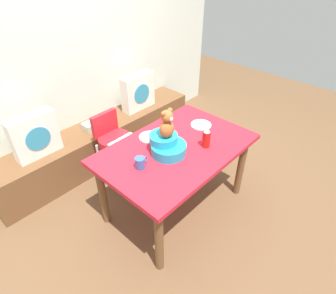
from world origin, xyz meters
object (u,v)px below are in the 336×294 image
Objects in this scene: pillow_floral_left at (35,136)px; infant_seat_teal at (167,145)px; dining_table at (176,156)px; highchair at (114,140)px; book_stack at (92,125)px; pillow_floral_right at (138,92)px; teddy_bear at (167,124)px; ketchup_bottle at (206,138)px; dinner_plate_far at (150,137)px; dinner_plate_near at (201,125)px; coffee_mug at (140,163)px.

pillow_floral_left and infant_seat_teal have the same top height.
highchair is (-0.12, 0.76, -0.12)m from dining_table.
pillow_floral_right is at bearing -1.71° from book_stack.
pillow_floral_left is 1.34m from pillow_floral_right.
book_stack is at bearing 1.88° from pillow_floral_left.
infant_seat_teal is at bearing 90.00° from teddy_bear.
teddy_bear reaches higher than pillow_floral_right.
book_stack is 1.23m from infant_seat_teal.
ketchup_bottle is (0.30, -0.94, 0.31)m from highchair.
pillow_floral_left is at bearing 118.00° from teddy_bear.
dining_table is (-0.61, -1.17, -0.04)m from pillow_floral_right.
dinner_plate_far is (0.06, 0.27, -0.27)m from teddy_bear.
dinner_plate_far is (-0.24, 0.46, -0.08)m from ketchup_bottle.
dining_table is 6.82× the size of dinner_plate_near.
teddy_bear reaches higher than dining_table.
teddy_bear is (-0.72, -1.17, 0.34)m from pillow_floral_right.
book_stack is 0.61× the size of infant_seat_teal.
dinner_plate_far reaches higher than dining_table.
infant_seat_teal is 1.65× the size of dinner_plate_far.
infant_seat_teal reaches higher than dining_table.
pillow_floral_right is at bearing 58.36° from teddy_bear.
highchair is 6.58× the size of coffee_mug.
pillow_floral_left reaches higher than dinner_plate_near.
dinner_plate_far is at bearing -82.53° from highchair.
book_stack is at bearing 114.81° from dinner_plate_near.
coffee_mug is (-0.40, 0.03, 0.15)m from dining_table.
pillow_floral_left reaches higher than highchair.
pillow_floral_right reaches higher than dinner_plate_near.
pillow_floral_right is at bearing 53.62° from dinner_plate_far.
dinner_plate_near is 0.53m from dinner_plate_far.
dining_table is (0.73, -1.17, -0.04)m from pillow_floral_left.
book_stack is 1.27m from dinner_plate_near.
coffee_mug is (-0.58, 0.21, -0.04)m from ketchup_bottle.
teddy_bear is (0.00, -0.00, 0.21)m from infant_seat_teal.
book_stack is 1.00× the size of dinner_plate_near.
dining_table reaches higher than book_stack.
highchair reaches higher than book_stack.
pillow_floral_right is at bearing 48.74° from coffee_mug.
coffee_mug is at bearing -111.00° from highchair.
dinner_plate_near reaches higher than book_stack.
ketchup_bottle is at bearing -135.83° from dinner_plate_near.
teddy_bear is at bearing -62.00° from pillow_floral_left.
teddy_bear is at bearing 175.60° from dining_table.
dinner_plate_near is at bearing 7.97° from dining_table.
teddy_bear is (-0.11, 0.01, 0.38)m from dining_table.
book_stack is at bearing 75.25° from coffee_mug.
infant_seat_teal is 0.35m from ketchup_bottle.
pillow_floral_left is 1.33m from infant_seat_teal.
teddy_bear is at bearing -90.88° from book_stack.
book_stack is 1.21m from dining_table.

